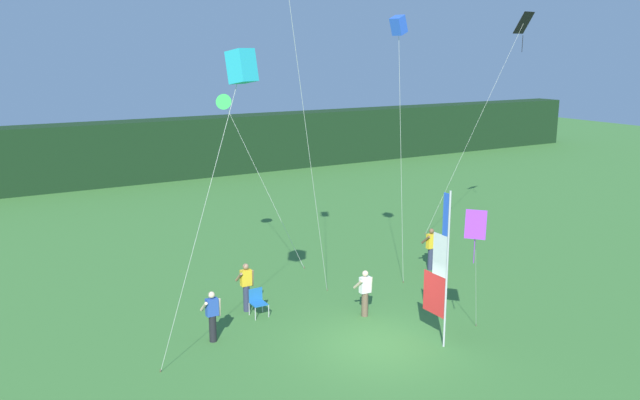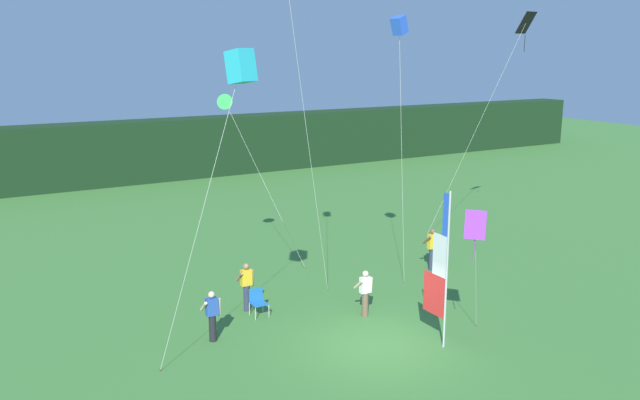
# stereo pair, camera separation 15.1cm
# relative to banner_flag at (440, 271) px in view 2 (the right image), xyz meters

# --- Properties ---
(ground_plane) EXTENTS (120.00, 120.00, 0.00)m
(ground_plane) POSITION_rel_banner_flag_xyz_m (-1.72, 0.72, -2.25)
(ground_plane) COLOR #3D7533
(distant_treeline) EXTENTS (80.00, 2.40, 4.03)m
(distant_treeline) POSITION_rel_banner_flag_xyz_m (-1.72, 29.26, -0.24)
(distant_treeline) COLOR black
(distant_treeline) RESTS_ON ground
(banner_flag) EXTENTS (0.06, 1.03, 4.70)m
(banner_flag) POSITION_rel_banner_flag_xyz_m (0.00, 0.00, 0.00)
(banner_flag) COLOR #B7B7BC
(banner_flag) RESTS_ON ground
(person_near_banner) EXTENTS (0.55, 0.48, 1.66)m
(person_near_banner) POSITION_rel_banner_flag_xyz_m (-3.91, 5.12, -1.36)
(person_near_banner) COLOR #2D334C
(person_near_banner) RESTS_ON ground
(person_mid_field) EXTENTS (0.55, 0.48, 1.58)m
(person_mid_field) POSITION_rel_banner_flag_xyz_m (-5.74, 3.47, -1.41)
(person_mid_field) COLOR black
(person_mid_field) RESTS_ON ground
(person_far_left) EXTENTS (0.55, 0.48, 1.57)m
(person_far_left) POSITION_rel_banner_flag_xyz_m (-0.73, 2.78, -1.42)
(person_far_left) COLOR brown
(person_far_left) RESTS_ON ground
(person_far_right) EXTENTS (0.55, 0.48, 1.70)m
(person_far_right) POSITION_rel_banner_flag_xyz_m (4.15, 5.34, -1.34)
(person_far_right) COLOR #2D334C
(person_far_right) RESTS_ON ground
(folding_chair) EXTENTS (0.51, 0.51, 0.89)m
(folding_chair) POSITION_rel_banner_flag_xyz_m (-3.74, 4.61, -1.74)
(folding_chair) COLOR #BCBCC1
(folding_chair) RESTS_ON ground
(kite_blue_box_0) EXTENTS (1.54, 1.18, 9.65)m
(kite_blue_box_0) POSITION_rel_banner_flag_xyz_m (1.10, 3.76, 6.98)
(kite_blue_box_0) COLOR brown
(kite_blue_box_0) RESTS_ON ground
(kite_green_delta_1) EXTENTS (3.23, 1.09, 6.98)m
(kite_green_delta_1) POSITION_rel_banner_flag_xyz_m (-2.99, 8.74, 4.36)
(kite_green_delta_1) COLOR brown
(kite_green_delta_1) RESTS_ON ground
(kite_purple_diamond_2) EXTENTS (1.99, 1.80, 4.31)m
(kite_purple_diamond_2) POSITION_rel_banner_flag_xyz_m (0.20, -1.14, 1.48)
(kite_purple_diamond_2) COLOR brown
(kite_purple_diamond_2) RESTS_ON ground
(kite_cyan_box_4) EXTENTS (2.49, 1.58, 8.58)m
(kite_cyan_box_4) POSITION_rel_banner_flag_xyz_m (-5.58, 1.20, 5.86)
(kite_cyan_box_4) COLOR brown
(kite_cyan_box_4) RESTS_ON ground
(kite_black_diamond_5) EXTENTS (2.93, 3.25, 10.11)m
(kite_black_diamond_5) POSITION_rel_banner_flag_xyz_m (9.60, 6.63, 6.93)
(kite_black_diamond_5) COLOR brown
(kite_black_diamond_5) RESTS_ON ground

